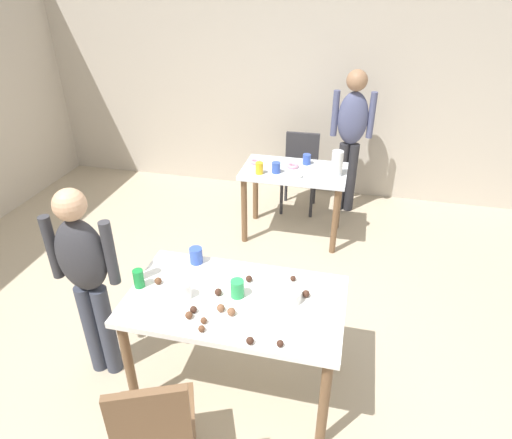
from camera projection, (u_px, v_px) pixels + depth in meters
name	position (u px, v px, depth m)	size (l,w,h in m)	color
ground_plane	(225.00, 379.00, 3.08)	(6.40, 6.40, 0.00)	tan
wall_back	(301.00, 85.00, 5.12)	(6.40, 0.10, 2.60)	#BCB2A3
dining_table_near	(235.00, 310.00, 2.73)	(1.32, 0.76, 0.75)	white
dining_table_far	(294.00, 181.00, 4.43)	(1.03, 0.61, 0.75)	silver
chair_near_table	(155.00, 425.00, 2.22)	(0.52, 0.52, 0.87)	brown
chair_far_table	(300.00, 167.00, 5.06)	(0.41, 0.41, 0.87)	#2D2D33
person_girl_near	(86.00, 272.00, 2.75)	(0.45, 0.22, 1.42)	#383D4C
person_adult_far	(352.00, 130.00, 4.75)	(0.45, 0.22, 1.60)	#28282D
mixing_bowl	(288.00, 295.00, 2.65)	(0.16, 0.16, 0.07)	white
soda_can	(139.00, 278.00, 2.75)	(0.07, 0.07, 0.12)	#198438
fork_near	(324.00, 285.00, 2.78)	(0.17, 0.02, 0.01)	silver
cup_near_0	(237.00, 289.00, 2.67)	(0.08, 0.08, 0.11)	green
cup_near_1	(196.00, 256.00, 2.97)	(0.09, 0.09, 0.11)	#3351B2
cup_near_2	(185.00, 290.00, 2.66)	(0.08, 0.08, 0.10)	white
cake_ball_0	(249.00, 279.00, 2.81)	(0.04, 0.04, 0.04)	#3D2319
cake_ball_1	(293.00, 278.00, 2.82)	(0.04, 0.04, 0.04)	#3D2319
cake_ball_2	(221.00, 308.00, 2.57)	(0.05, 0.05, 0.05)	brown
cake_ball_3	(204.00, 320.00, 2.48)	(0.04, 0.04, 0.04)	brown
cake_ball_4	(158.00, 281.00, 2.79)	(0.05, 0.05, 0.05)	brown
cake_ball_5	(193.00, 309.00, 2.56)	(0.04, 0.04, 0.04)	#3D2319
cake_ball_6	(231.00, 312.00, 2.54)	(0.05, 0.05, 0.05)	brown
cake_ball_7	(250.00, 341.00, 2.35)	(0.04, 0.04, 0.04)	#3D2319
cake_ball_8	(218.00, 292.00, 2.69)	(0.05, 0.05, 0.05)	#3D2319
cake_ball_9	(189.00, 315.00, 2.52)	(0.04, 0.04, 0.04)	brown
cake_ball_10	(280.00, 344.00, 2.33)	(0.04, 0.04, 0.04)	#3D2319
cake_ball_11	(202.00, 329.00, 2.43)	(0.04, 0.04, 0.04)	brown
cake_ball_12	(306.00, 294.00, 2.68)	(0.05, 0.05, 0.05)	#3D2319
pitcher_far	(337.00, 163.00, 4.19)	(0.11, 0.11, 0.25)	white
cup_far_0	(307.00, 159.00, 4.46)	(0.08, 0.08, 0.10)	#3351B2
cup_far_1	(259.00, 168.00, 4.25)	(0.07, 0.07, 0.12)	yellow
cup_far_2	(276.00, 168.00, 4.27)	(0.08, 0.08, 0.11)	#3351B2
donut_far_0	(297.00, 175.00, 4.21)	(0.11, 0.11, 0.03)	white
donut_far_1	(255.00, 162.00, 4.50)	(0.11, 0.11, 0.03)	pink
donut_far_2	(293.00, 166.00, 4.40)	(0.12, 0.12, 0.04)	pink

